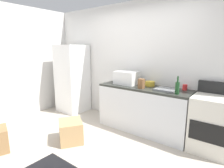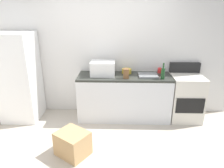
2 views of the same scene
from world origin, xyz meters
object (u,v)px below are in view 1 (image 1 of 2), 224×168
Objects in this scene: cardboard_box_medium at (71,131)px; coffee_mug at (185,87)px; stove_oven at (212,123)px; mixing_bowl at (150,84)px; refrigerator at (72,78)px; microwave at (127,78)px; wine_bottle at (177,88)px; knife_block at (141,84)px.

coffee_mug is at bearing 42.54° from cardboard_box_medium.
stove_oven reaches higher than mixing_bowl.
stove_oven is 5.79× the size of mixing_bowl.
refrigerator is 1.81m from cardboard_box_medium.
refrigerator is at bearing 137.69° from cardboard_box_medium.
microwave is 1.53× the size of wine_bottle.
wine_bottle is 1.98m from cardboard_box_medium.
mixing_bowl is (-0.65, 0.33, -0.06)m from wine_bottle.
wine_bottle reaches higher than mixing_bowl.
stove_oven is at bearing 7.66° from knife_block.
wine_bottle is 0.66× the size of cardboard_box_medium.
mixing_bowl reaches higher than cardboard_box_medium.
microwave reaches higher than mixing_bowl.
mixing_bowl is (0.02, 0.31, -0.04)m from knife_block.
cardboard_box_medium is at bearing -42.31° from refrigerator.
cardboard_box_medium is at bearing -146.03° from wine_bottle.
cardboard_box_medium is (-0.83, -1.03, -0.80)m from knife_block.
microwave is (1.63, 0.07, 0.18)m from refrigerator.
refrigerator is 3.29m from stove_oven.
wine_bottle is at bearing 33.97° from cardboard_box_medium.
coffee_mug is (2.76, 0.25, 0.09)m from refrigerator.
refrigerator is 17.17× the size of coffee_mug.
stove_oven is (3.27, 0.06, -0.39)m from refrigerator.
wine_bottle is (-0.53, -0.18, 0.54)m from stove_oven.
wine_bottle is 0.67m from knife_block.
wine_bottle reaches higher than coffee_mug.
refrigerator is 3.76× the size of cardboard_box_medium.
wine_bottle is 0.38m from coffee_mug.
microwave is 2.42× the size of mixing_bowl.
refrigerator is 1.56× the size of stove_oven.
microwave is 1.15m from coffee_mug.
refrigerator reaches higher than coffee_mug.
wine_bottle reaches higher than knife_block.
coffee_mug is at bearing 158.77° from stove_oven.
cardboard_box_medium is at bearing -137.46° from coffee_mug.
microwave is at bearing 2.40° from refrigerator.
wine_bottle is 3.00× the size of coffee_mug.
refrigerator is at bearing -179.03° from stove_oven.
microwave is 4.60× the size of coffee_mug.
microwave reaches higher than stove_oven.
wine_bottle is at bearing -2.63° from refrigerator.
microwave reaches higher than knife_block.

